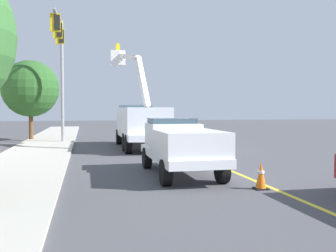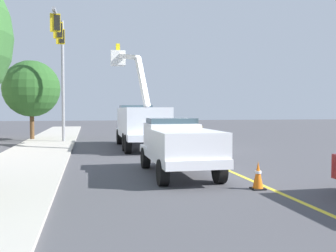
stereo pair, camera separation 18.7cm
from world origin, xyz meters
TOP-DOWN VIEW (x-y plane):
  - ground at (0.00, 0.00)m, footprint 120.00×120.00m
  - sidewalk_far_side at (-0.19, 8.13)m, footprint 60.07×5.00m
  - lane_centre_stripe at (0.00, 0.00)m, footprint 49.99×1.33m
  - utility_bucket_truck at (1.35, 2.23)m, footprint 8.26×3.19m
  - service_pickup_truck at (-8.79, 1.96)m, footprint 5.65×2.30m
  - passing_minivan at (8.58, -2.19)m, footprint 4.84×2.04m
  - traffic_cone_leading at (-11.69, 0.13)m, footprint 0.40×0.40m
  - traffic_cone_mid_front at (-6.06, 0.42)m, footprint 0.40×0.40m
  - traffic_cone_mid_rear at (-0.60, -0.04)m, footprint 0.40×0.40m
  - traffic_cone_trailing at (5.29, 0.51)m, footprint 0.40×0.40m
  - traffic_signal_mast at (3.62, 7.20)m, footprint 7.29×0.66m
  - street_tree_right at (8.39, 9.83)m, footprint 4.32×4.32m

SIDE VIEW (x-z plane):
  - ground at x=0.00m, z-range 0.00..0.00m
  - lane_centre_stripe at x=0.00m, z-range 0.00..0.01m
  - sidewalk_far_side at x=-0.19m, z-range 0.00..0.12m
  - traffic_cone_trailing at x=5.29m, z-range -0.01..0.74m
  - traffic_cone_mid_rear at x=-0.60m, z-range -0.01..0.81m
  - traffic_cone_leading at x=-11.69m, z-range -0.01..0.84m
  - traffic_cone_mid_front at x=-6.06m, z-range -0.01..0.86m
  - passing_minivan at x=8.58m, z-range 0.13..1.82m
  - service_pickup_truck at x=-8.79m, z-range 0.09..2.15m
  - utility_bucket_truck at x=1.35m, z-range -1.67..4.87m
  - street_tree_right at x=8.39m, z-range 0.91..7.07m
  - traffic_signal_mast at x=3.62m, z-range 1.72..10.42m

